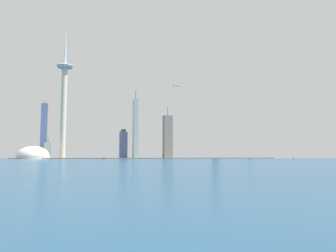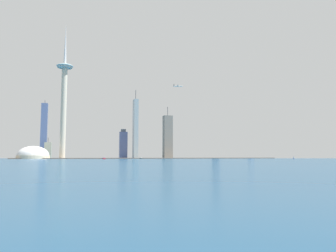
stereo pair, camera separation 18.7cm
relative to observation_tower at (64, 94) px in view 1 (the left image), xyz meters
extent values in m
plane|color=navy|center=(295.27, -496.71, -173.73)|extent=(6000.00, 6000.00, 0.00)
cube|color=brown|center=(295.27, -9.74, -172.70)|extent=(838.13, 68.24, 2.08)
cylinder|color=beige|center=(0.00, 0.00, -48.94)|extent=(14.86, 14.86, 249.59)
ellipsoid|color=#8CAEB6|center=(0.00, 0.00, 75.86)|extent=(43.89, 43.89, 10.93)
torus|color=beige|center=(0.00, 0.00, 72.03)|extent=(39.49, 39.49, 2.19)
cone|color=silver|center=(0.00, 0.00, 137.61)|extent=(7.43, 7.43, 112.57)
cylinder|color=beige|center=(-70.04, -11.43, -169.33)|extent=(80.73, 80.73, 8.80)
ellipsoid|color=silver|center=(-70.04, -11.43, -164.93)|extent=(76.69, 76.69, 47.21)
cube|color=#8FA2AC|center=(203.22, 35.73, -86.31)|extent=(12.48, 26.21, 174.85)
cylinder|color=#4C4C51|center=(203.22, 35.73, 15.18)|extent=(1.60, 1.60, 28.12)
cube|color=#4B6193|center=(-53.24, 96.14, -94.06)|extent=(18.01, 23.81, 159.35)
cylinder|color=#4C4C51|center=(-53.24, 96.14, -9.32)|extent=(1.60, 1.60, 10.13)
cube|color=slate|center=(466.95, 46.12, -109.85)|extent=(14.55, 23.12, 127.77)
cube|color=#4D5855|center=(466.95, 46.12, -42.61)|extent=(8.73, 13.87, 6.69)
cube|color=#4D5D8F|center=(170.17, 50.63, -134.59)|extent=(23.07, 12.98, 78.28)
cube|color=#545C68|center=(170.17, 50.63, -91.37)|extent=(13.84, 7.79, 8.17)
cube|color=#8C98C0|center=(614.69, 78.05, -138.57)|extent=(14.68, 15.30, 70.33)
cube|color=slate|center=(614.69, 78.05, -99.13)|extent=(8.81, 9.18, 8.55)
cube|color=slate|center=(302.23, 33.51, -109.15)|extent=(26.26, 21.91, 129.18)
cylinder|color=#4C4C51|center=(302.23, 33.51, -30.57)|extent=(1.60, 1.60, 27.97)
cube|color=#99A28F|center=(-39.16, 60.62, -151.13)|extent=(18.72, 18.95, 45.20)
cylinder|color=#4C4C51|center=(-39.16, 60.62, -122.03)|extent=(1.60, 1.60, 13.01)
cube|color=black|center=(189.14, -103.52, -172.86)|extent=(6.24, 6.88, 1.75)
cube|color=silver|center=(189.14, -103.52, -171.10)|extent=(3.17, 3.38, 1.75)
cube|color=#29448B|center=(522.30, -259.22, -172.91)|extent=(6.93, 6.07, 1.65)
cube|color=#93A5A5|center=(522.30, -259.22, -170.61)|extent=(3.36, 3.06, 2.94)
cylinder|color=silver|center=(522.30, -259.22, -167.18)|extent=(0.24, 0.24, 3.92)
cube|color=#B71B2D|center=(91.26, -165.11, -172.76)|extent=(6.18, 17.85, 1.94)
cube|color=#9096AF|center=(91.26, -165.11, -170.72)|extent=(4.06, 7.93, 2.14)
cylinder|color=silver|center=(322.13, -4.52, 40.32)|extent=(26.51, 11.89, 2.67)
sphere|color=silver|center=(334.92, -9.21, 40.32)|extent=(2.67, 2.67, 2.67)
cube|color=silver|center=(322.13, -4.52, 41.52)|extent=(11.97, 25.69, 0.50)
cube|color=silver|center=(311.38, -0.58, 40.72)|extent=(5.22, 9.37, 0.40)
cube|color=#2D333D|center=(311.38, -0.58, 44.15)|extent=(2.24, 1.23, 5.00)
camera|label=1|loc=(10.71, -905.30, -167.12)|focal=34.79mm
camera|label=2|loc=(10.88, -905.36, -167.12)|focal=34.79mm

